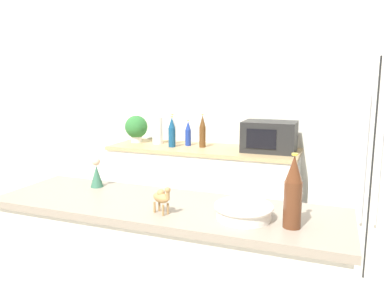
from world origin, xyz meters
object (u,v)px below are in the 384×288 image
(refrigerator, at_px, (368,162))
(back_bottle_3, at_px, (172,132))
(microwave, at_px, (269,136))
(potted_plant, at_px, (136,128))
(wise_man_figurine_blue, at_px, (97,174))
(paper_towel_roll, at_px, (157,130))
(wine_bottle, at_px, (293,193))
(camel_figurine, at_px, (162,197))
(back_bottle_2, at_px, (188,134))
(back_bottle_1, at_px, (203,131))
(fruit_bowl, at_px, (244,211))
(back_bottle_0, at_px, (173,130))

(refrigerator, relative_size, back_bottle_3, 5.79)
(microwave, bearing_deg, potted_plant, 179.18)
(wise_man_figurine_blue, bearing_deg, back_bottle_3, 99.36)
(paper_towel_roll, xyz_separation_m, wine_bottle, (1.57, -1.98, 0.07))
(microwave, xyz_separation_m, wine_bottle, (0.41, -1.97, 0.07))
(camel_figurine, bearing_deg, back_bottle_3, 112.65)
(back_bottle_2, relative_size, wise_man_figurine_blue, 1.56)
(microwave, xyz_separation_m, back_bottle_1, (-0.65, -0.02, 0.02))
(back_bottle_1, distance_m, wine_bottle, 2.22)
(potted_plant, xyz_separation_m, wine_bottle, (1.82, -1.99, 0.05))
(back_bottle_1, bearing_deg, back_bottle_3, -161.53)
(camel_figurine, bearing_deg, fruit_bowl, 11.14)
(refrigerator, distance_m, camel_figurine, 2.16)
(paper_towel_roll, height_order, back_bottle_2, paper_towel_roll)
(wise_man_figurine_blue, bearing_deg, back_bottle_1, 89.48)
(potted_plant, relative_size, paper_towel_roll, 1.02)
(wine_bottle, xyz_separation_m, fruit_bowl, (-0.20, 0.03, -0.11))
(back_bottle_1, height_order, fruit_bowl, back_bottle_1)
(microwave, distance_m, back_bottle_1, 0.65)
(paper_towel_roll, relative_size, back_bottle_1, 0.85)
(microwave, xyz_separation_m, fruit_bowl, (0.21, -1.94, -0.04))
(potted_plant, height_order, wise_man_figurine_blue, potted_plant)
(back_bottle_3, distance_m, wise_man_figurine_blue, 1.66)
(wine_bottle, relative_size, camel_figurine, 2.33)
(back_bottle_0, height_order, back_bottle_1, back_bottle_1)
(microwave, bearing_deg, back_bottle_3, -173.25)
(microwave, bearing_deg, wine_bottle, -78.12)
(refrigerator, height_order, back_bottle_2, refrigerator)
(back_bottle_2, distance_m, wise_man_figurine_blue, 1.78)
(refrigerator, bearing_deg, back_bottle_2, 176.05)
(refrigerator, height_order, wise_man_figurine_blue, refrigerator)
(back_bottle_3, xyz_separation_m, wise_man_figurine_blue, (0.27, -1.64, -0.01))
(back_bottle_2, xyz_separation_m, back_bottle_3, (-0.12, -0.13, 0.02))
(refrigerator, distance_m, fruit_bowl, 1.95)
(potted_plant, distance_m, camel_figurine, 2.39)
(refrigerator, distance_m, wise_man_figurine_blue, 2.24)
(camel_figurine, bearing_deg, wise_man_figurine_blue, 153.81)
(wine_bottle, bearing_deg, back_bottle_0, 125.06)
(refrigerator, relative_size, back_bottle_2, 6.79)
(potted_plant, xyz_separation_m, camel_figurine, (1.26, -2.03, -0.02))
(refrigerator, height_order, microwave, refrigerator)
(potted_plant, xyz_separation_m, wise_man_figurine_blue, (0.74, -1.77, -0.02))
(back_bottle_1, distance_m, camel_figurine, 2.06)
(back_bottle_2, height_order, wise_man_figurine_blue, back_bottle_2)
(refrigerator, distance_m, back_bottle_1, 1.50)
(paper_towel_roll, bearing_deg, wine_bottle, -51.61)
(back_bottle_2, distance_m, wine_bottle, 2.34)
(back_bottle_1, xyz_separation_m, fruit_bowl, (0.86, -1.92, -0.06))
(back_bottle_3, bearing_deg, back_bottle_0, 111.58)
(camel_figurine, xyz_separation_m, wise_man_figurine_blue, (-0.52, 0.26, -0.00))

